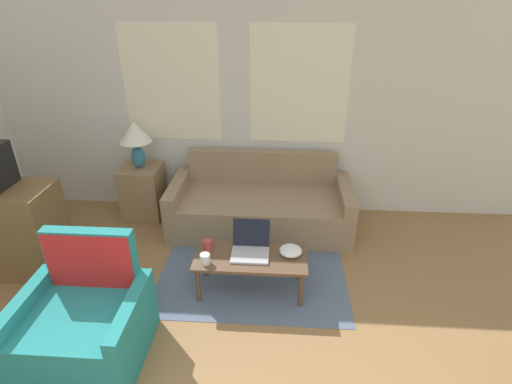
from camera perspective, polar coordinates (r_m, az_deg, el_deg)
wall_back at (r=4.71m, az=-1.92°, el=12.18°), size 6.78×0.06×2.60m
rug at (r=4.28m, az=-0.15°, el=-8.91°), size 1.81×1.97×0.01m
couch at (r=4.66m, az=0.65°, el=-2.00°), size 2.04×0.90×0.81m
armchair at (r=3.42m, az=-23.14°, el=-16.77°), size 0.90×0.77×0.92m
side_table at (r=5.02m, az=-15.78°, el=0.05°), size 0.45×0.45×0.65m
table_lamp at (r=4.75m, az=-16.85°, el=7.63°), size 0.36×0.36×0.55m
coffee_table at (r=3.65m, az=-0.76°, el=-9.71°), size 1.01×0.47×0.38m
laptop at (r=3.63m, az=-0.79°, el=-7.79°), size 0.34×0.33×0.27m
cup_navy at (r=3.70m, az=-6.93°, el=-7.52°), size 0.08×0.08×0.09m
cup_yellow at (r=3.54m, az=-7.28°, el=-9.44°), size 0.09×0.09×0.09m
snack_bowl at (r=3.64m, az=4.98°, el=-8.35°), size 0.20×0.20×0.07m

